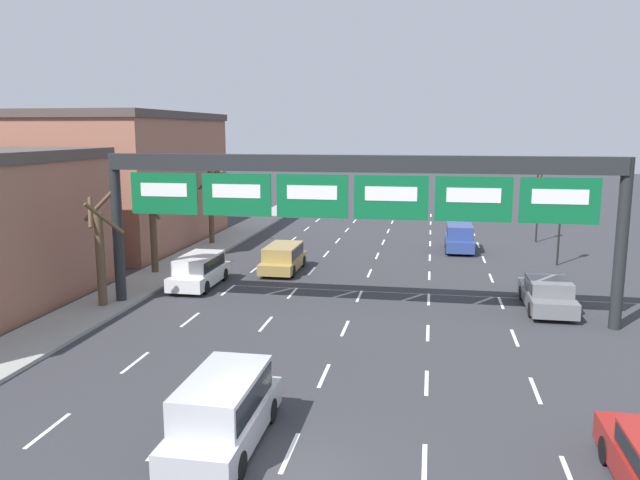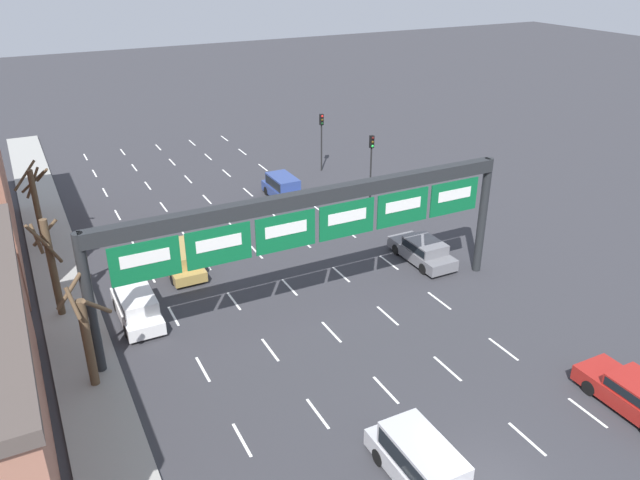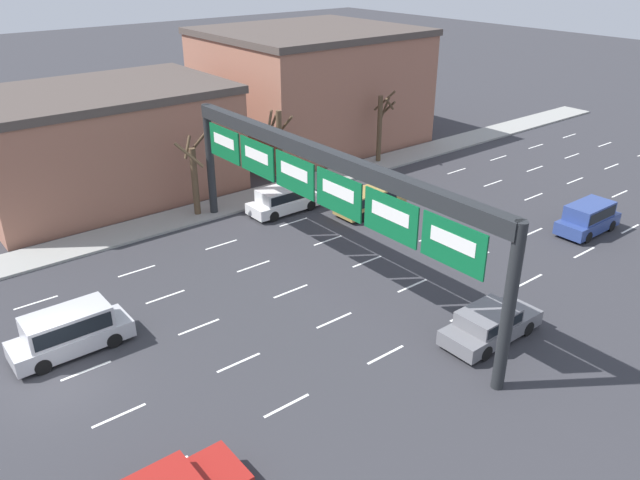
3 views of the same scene
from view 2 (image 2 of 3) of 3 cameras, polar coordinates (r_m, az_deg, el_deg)
name	(u,v)px [view 2 (image 2 of 3)]	position (r m, az deg, el deg)	size (l,w,h in m)	color
lane_dashes	(309,308)	(33.12, -0.99, -6.26)	(13.32, 67.00, 0.01)	white
sign_gantry	(314,215)	(30.00, -0.51, 2.31)	(21.88, 0.70, 6.87)	#232628
car_grey	(423,250)	(37.97, 9.39, -0.90)	(1.92, 4.75, 1.46)	slate
suv_blue	(283,186)	(46.98, -3.42, 4.92)	(1.81, 4.23, 1.78)	navy
suv_silver	(422,462)	(23.40, 9.30, -19.40)	(1.85, 4.79, 1.85)	#B7B7BC
suv_white	(136,304)	(33.09, -16.45, -5.63)	(1.85, 4.70, 1.63)	silver
suv_gold	(180,258)	(37.24, -12.67, -1.63)	(1.89, 4.58, 1.52)	#A88947
car_red	(637,395)	(29.25, 27.02, -12.49)	(1.99, 4.83, 1.42)	maroon
traffic_light_near_gantry	(371,155)	(45.68, 4.72, 7.72)	(0.30, 0.35, 5.05)	black
traffic_light_mid_block	(322,131)	(52.32, 0.15, 9.95)	(0.30, 0.35, 4.85)	black
tree_bare_closest	(36,201)	(42.33, -24.52, 3.25)	(2.16, 1.55, 5.29)	brown
tree_bare_second	(51,263)	(33.72, -23.38, -1.92)	(1.58, 1.62, 5.28)	brown
tree_bare_third	(87,334)	(28.04, -20.56, -8.08)	(2.15, 2.17, 5.19)	brown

